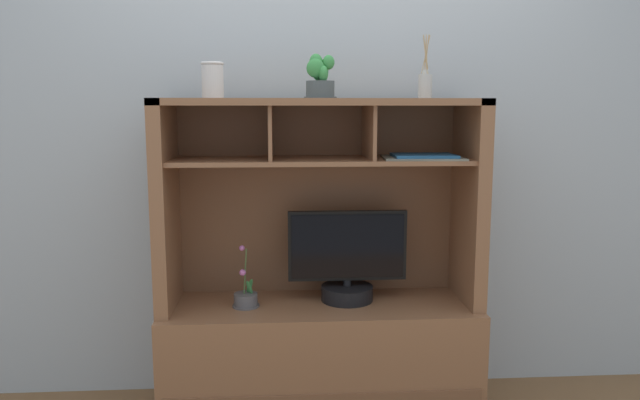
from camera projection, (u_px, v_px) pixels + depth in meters
name	position (u px, v px, depth m)	size (l,w,h in m)	color
back_wall	(316.00, 111.00, 2.92)	(6.00, 0.02, 2.80)	#A9B4BD
media_console	(320.00, 322.00, 2.79)	(1.42, 0.55, 1.46)	brown
tv_monitor	(347.00, 265.00, 2.77)	(0.54, 0.24, 0.42)	black
potted_orchid	(246.00, 298.00, 2.70)	(0.12, 0.12, 0.28)	#565357
magazine_stack_left	(423.00, 157.00, 2.64)	(0.36, 0.28, 0.02)	slate
diffuser_bottle	(425.00, 85.00, 2.64)	(0.06, 0.06, 0.27)	#BCBCB8
potted_succulent	(320.00, 80.00, 2.60)	(0.14, 0.14, 0.19)	#444E50
ceramic_vase	(213.00, 80.00, 2.58)	(0.10, 0.10, 0.15)	silver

